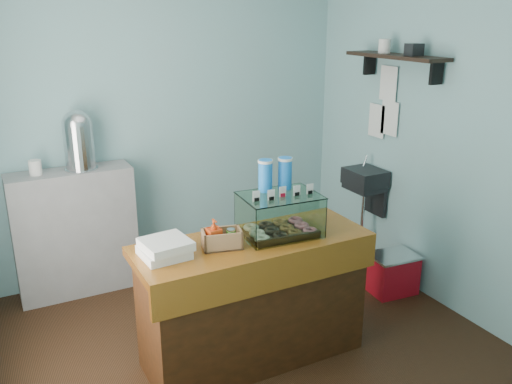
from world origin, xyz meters
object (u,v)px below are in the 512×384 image
counter (253,299)px  red_cooler (392,273)px  display_case (278,209)px  coffee_urn (78,139)px

counter → red_cooler: bearing=10.1°
counter → red_cooler: 1.56m
counter → display_case: (0.21, 0.04, 0.61)m
display_case → red_cooler: display_case is taller
counter → display_case: bearing=10.2°
display_case → coffee_urn: (-1.01, 1.53, 0.29)m
counter → coffee_urn: (-0.80, 1.57, 0.90)m
display_case → red_cooler: (1.30, 0.23, -0.89)m
display_case → counter: bearing=-165.6°
counter → coffee_urn: 1.98m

